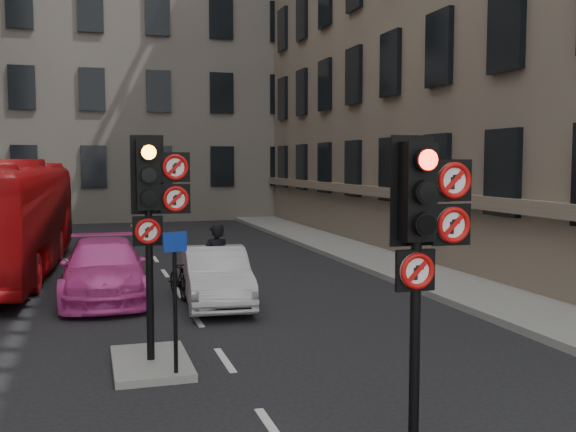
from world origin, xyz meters
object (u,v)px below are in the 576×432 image
signal_near (424,224)px  motorcyclist (216,262)px  car_silver (100,265)px  bus_red (2,218)px  motorcycle (178,279)px  car_pink (104,270)px  info_sign (175,282)px  signal_far (154,198)px  car_white (216,276)px

signal_near → motorcyclist: 9.03m
car_silver → bus_red: bus_red is taller
bus_red → motorcycle: (4.42, -4.65, -1.21)m
signal_near → motorcyclist: (-0.73, 8.84, -1.67)m
car_pink → bus_red: (-2.71, 4.25, 0.97)m
car_pink → motorcyclist: (2.54, -0.93, 0.21)m
bus_red → signal_near: bearing=-63.3°
info_sign → car_pink: bearing=82.3°
signal_far → car_silver: size_ratio=0.84×
motorcycle → signal_near: bearing=-87.8°
signal_far → car_pink: 6.14m
car_silver → car_pink: 0.63m
signal_near → bus_red: signal_near is taller
signal_near → info_sign: bearing=126.8°
car_silver → signal_far: bearing=-80.6°
signal_near → signal_far: signal_far is taller
car_silver → car_white: car_silver is taller
car_white → car_pink: 2.82m
car_white → motorcycle: car_white is taller
info_sign → car_silver: bearing=82.4°
signal_near → motorcycle: 9.73m
car_white → info_sign: 5.47m
bus_red → info_sign: size_ratio=5.63×
car_white → car_pink: size_ratio=0.82×
car_silver → info_sign: (0.98, -7.20, 0.77)m
car_silver → bus_red: 4.57m
signal_far → car_silver: 6.73m
signal_near → car_white: signal_near is taller
car_white → bus_red: bus_red is taller
motorcycle → bus_red: bearing=126.4°
signal_far → motorcyclist: 5.49m
car_pink → bus_red: bus_red is taller
car_silver → info_sign: size_ratio=2.01×
motorcyclist → car_pink: bearing=-32.3°
signal_far → motorcycle: size_ratio=2.35×
signal_far → info_sign: 1.47m
car_silver → motorcyclist: motorcyclist is taller
car_silver → motorcycle: 2.09m
bus_red → motorcycle: bus_red is taller
motorcycle → motorcyclist: (0.83, -0.53, 0.46)m
signal_far → bus_red: signal_far is taller
signal_far → motorcycle: 5.91m
signal_far → car_white: 5.14m
car_pink → motorcycle: bearing=-12.0°
signal_far → info_sign: signal_far is taller
signal_far → info_sign: (0.21, -0.81, -1.21)m
signal_near → signal_far: 4.77m
car_white → car_pink: bearing=154.7°
bus_red → info_sign: bearing=-68.1°
car_pink → info_sign: info_sign is taller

